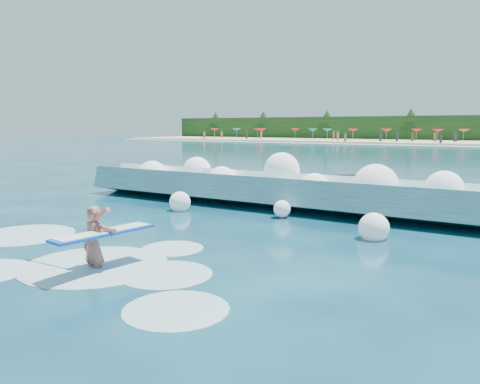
{
  "coord_description": "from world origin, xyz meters",
  "views": [
    {
      "loc": [
        8.36,
        -8.75,
        3.0
      ],
      "look_at": [
        1.5,
        2.0,
        1.2
      ],
      "focal_mm": 35.0,
      "sensor_mm": 36.0,
      "label": 1
    }
  ],
  "objects": [
    {
      "name": "surf_foam",
      "position": [
        -0.35,
        -1.99,
        0.0
      ],
      "size": [
        9.31,
        5.25,
        0.16
      ],
      "color": "silver",
      "rests_on": "ground"
    },
    {
      "name": "ground",
      "position": [
        0.0,
        0.0,
        0.0
      ],
      "size": [
        200.0,
        200.0,
        0.0
      ],
      "primitive_type": "plane",
      "color": "#072438",
      "rests_on": "ground"
    },
    {
      "name": "beachgoers",
      "position": [
        -9.64,
        75.02,
        1.1
      ],
      "size": [
        103.97,
        12.91,
        1.94
      ],
      "color": "#3F332D",
      "rests_on": "ground"
    },
    {
      "name": "breaking_wave",
      "position": [
        0.96,
        6.75,
        0.56
      ],
      "size": [
        18.47,
        2.86,
        1.59
      ],
      "color": "teal",
      "rests_on": "ground"
    },
    {
      "name": "beach",
      "position": [
        0.0,
        78.0,
        0.2
      ],
      "size": [
        140.0,
        20.0,
        0.4
      ],
      "primitive_type": "cube",
      "color": "tan",
      "rests_on": "ground"
    },
    {
      "name": "surfer_with_board",
      "position": [
        0.73,
        -2.38,
        0.61
      ],
      "size": [
        1.0,
        2.85,
        1.64
      ],
      "color": "#A75B4D",
      "rests_on": "ground"
    },
    {
      "name": "wet_band",
      "position": [
        0.0,
        67.0,
        0.04
      ],
      "size": [
        140.0,
        5.0,
        0.08
      ],
      "primitive_type": "cube",
      "color": "silver",
      "rests_on": "ground"
    },
    {
      "name": "wave_spray",
      "position": [
        1.12,
        6.51,
        0.95
      ],
      "size": [
        14.69,
        4.61,
        2.14
      ],
      "color": "white",
      "rests_on": "ground"
    },
    {
      "name": "rock_cluster",
      "position": [
        -0.42,
        7.97,
        0.42
      ],
      "size": [
        8.29,
        3.18,
        1.33
      ],
      "color": "black",
      "rests_on": "ground"
    }
  ]
}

